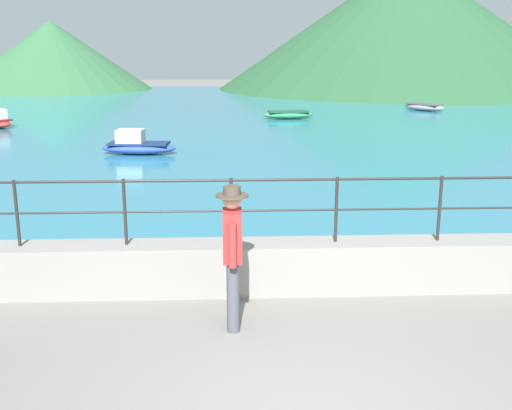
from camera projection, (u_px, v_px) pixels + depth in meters
The scene contains 9 objects.
promenade_wall at pixel (283, 266), 8.51m from camera, with size 20.00×0.56×0.70m, color gray.
railing at pixel (284, 199), 8.28m from camera, with size 18.44×0.04×0.90m.
lake_water at pixel (243, 115), 30.50m from camera, with size 64.00×44.32×0.06m, color teal.
hill_main at pixel (406, 24), 48.12m from camera, with size 29.42×29.42×9.93m, color #285633.
hill_secondary at pixel (53, 56), 47.52m from camera, with size 15.09×15.09×5.23m, color #33663D.
person_walking at pixel (233, 251), 7.21m from camera, with size 0.38×0.57×1.75m.
boat_0 at pixel (424, 107), 32.16m from camera, with size 2.13×2.36×0.36m.
boat_1 at pixel (288, 114), 28.50m from camera, with size 2.36×1.06×0.36m.
boat_2 at pixel (137, 145), 19.12m from camera, with size 2.38×1.12×0.76m.
Camera 1 is at (-0.74, -4.81, 3.28)m, focal length 43.46 mm.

